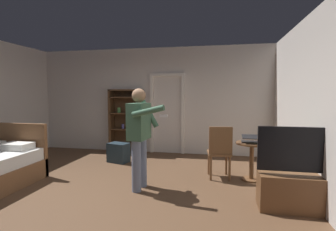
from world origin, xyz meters
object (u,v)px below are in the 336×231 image
object	(u,v)px
wooden_chair	(220,150)
person_blue_shirt	(140,131)
tv_flatscreen	(296,186)
bottle_on_table	(261,137)
laptop	(251,140)
bookshelf	(126,118)
suitcase_dark	(119,153)
side_table	(252,155)

from	to	relation	value
wooden_chair	person_blue_shirt	xyz separation A→B (m)	(-1.29, -0.77, 0.42)
tv_flatscreen	bottle_on_table	world-z (taller)	tv_flatscreen
wooden_chair	laptop	bearing A→B (deg)	-0.55
bookshelf	laptop	distance (m)	3.48
tv_flatscreen	person_blue_shirt	xyz separation A→B (m)	(-2.31, 0.33, 0.63)
wooden_chair	bookshelf	bearing A→B (deg)	145.06
bookshelf	suitcase_dark	size ratio (longest dim) A/B	3.68
person_blue_shirt	wooden_chair	bearing A→B (deg)	30.75
side_table	suitcase_dark	size ratio (longest dim) A/B	1.51
side_table	suitcase_dark	distance (m)	2.97
bottle_on_table	wooden_chair	xyz separation A→B (m)	(-0.72, 0.04, -0.27)
bookshelf	bottle_on_table	world-z (taller)	bookshelf
side_table	laptop	bearing A→B (deg)	-125.61
side_table	suitcase_dark	world-z (taller)	side_table
laptop	wooden_chair	distance (m)	0.58
bookshelf	bottle_on_table	distance (m)	3.65
laptop	person_blue_shirt	distance (m)	2.00
wooden_chair	person_blue_shirt	world-z (taller)	person_blue_shirt
tv_flatscreen	bookshelf	bearing A→B (deg)	141.02
tv_flatscreen	suitcase_dark	bearing A→B (deg)	151.15
bookshelf	tv_flatscreen	size ratio (longest dim) A/B	1.49
side_table	wooden_chair	xyz separation A→B (m)	(-0.58, -0.04, 0.08)
side_table	person_blue_shirt	world-z (taller)	person_blue_shirt
wooden_chair	bottle_on_table	bearing A→B (deg)	-3.36
tv_flatscreen	wooden_chair	distance (m)	1.51
tv_flatscreen	side_table	size ratio (longest dim) A/B	1.63
suitcase_dark	person_blue_shirt	bearing A→B (deg)	-41.04
side_table	person_blue_shirt	xyz separation A→B (m)	(-1.87, -0.81, 0.50)
bookshelf	bottle_on_table	size ratio (longest dim) A/B	6.52
laptop	wooden_chair	xyz separation A→B (m)	(-0.54, 0.01, -0.21)
tv_flatscreen	person_blue_shirt	size ratio (longest dim) A/B	0.69
laptop	bookshelf	bearing A→B (deg)	150.13
person_blue_shirt	suitcase_dark	size ratio (longest dim) A/B	3.60
side_table	suitcase_dark	xyz separation A→B (m)	(-2.87, 0.69, -0.24)
wooden_chair	suitcase_dark	bearing A→B (deg)	162.36
tv_flatscreen	side_table	world-z (taller)	tv_flatscreen
laptop	wooden_chair	world-z (taller)	wooden_chair
bookshelf	side_table	distance (m)	3.51
suitcase_dark	side_table	bearing A→B (deg)	1.60
bottle_on_table	person_blue_shirt	bearing A→B (deg)	-160.10
suitcase_dark	bookshelf	bearing A→B (deg)	114.96
wooden_chair	suitcase_dark	size ratio (longest dim) A/B	2.14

